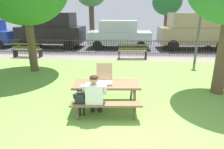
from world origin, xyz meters
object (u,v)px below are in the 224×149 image
object	(u,v)px
adult_at_table	(95,94)
parked_car_right	(194,30)
parked_car_left	(51,29)
parked_car_center	(119,34)
park_bench_left	(27,50)
pizza_box_open	(104,78)
lamp_post_walkway	(202,10)
picnic_table_foreground	(107,89)
pizza_slice_on_table	(89,83)
far_tree_left	(29,0)
child_at_table	(80,100)
far_tree_center	(167,2)
park_bench_center	(133,52)

from	to	relation	value
adult_at_table	parked_car_right	distance (m)	11.25
parked_car_left	parked_car_center	world-z (taller)	parked_car_left
parked_car_left	park_bench_left	bearing A→B (deg)	-94.95
pizza_box_open	lamp_post_walkway	world-z (taller)	lamp_post_walkway
picnic_table_foreground	pizza_slice_on_table	bearing A→B (deg)	-171.31
parked_car_left	parked_car_right	bearing A→B (deg)	0.00
far_tree_left	parked_car_left	bearing A→B (deg)	-54.67
parked_car_left	child_at_table	bearing A→B (deg)	-66.37
parked_car_right	far_tree_center	xyz separation A→B (m)	(-0.85, 5.93, 2.07)
picnic_table_foreground	park_bench_center	bearing A→B (deg)	81.45
child_at_table	parked_car_center	xyz separation A→B (m)	(0.65, 9.87, 0.49)
park_bench_left	parked_car_left	size ratio (longest dim) A/B	0.33
child_at_table	parked_car_center	bearing A→B (deg)	86.24
park_bench_center	far_tree_center	xyz separation A→B (m)	(3.46, 9.22, 2.95)
parked_car_left	far_tree_left	bearing A→B (deg)	125.33
picnic_table_foreground	far_tree_left	world-z (taller)	far_tree_left
far_tree_left	parked_car_center	bearing A→B (deg)	-32.88
picnic_table_foreground	pizza_box_open	xyz separation A→B (m)	(-0.07, 0.08, 0.29)
picnic_table_foreground	child_at_table	distance (m)	0.84
lamp_post_walkway	far_tree_left	world-z (taller)	far_tree_left
child_at_table	park_bench_left	distance (m)	8.03
pizza_slice_on_table	park_bench_left	bearing A→B (deg)	127.93
pizza_box_open	far_tree_left	bearing A→B (deg)	120.88
picnic_table_foreground	parked_car_left	bearing A→B (deg)	117.92
pizza_slice_on_table	far_tree_left	distance (m)	17.79
parked_car_right	far_tree_left	distance (m)	15.68
park_bench_center	far_tree_left	size ratio (longest dim) A/B	0.32
park_bench_center	pizza_box_open	bearing A→B (deg)	-99.30
pizza_slice_on_table	lamp_post_walkway	bearing A→B (deg)	49.32
child_at_table	parked_car_right	xyz separation A→B (m)	(5.83, 9.87, 0.79)
park_bench_center	parked_car_right	distance (m)	5.50
adult_at_table	parked_car_left	size ratio (longest dim) A/B	0.25
pizza_box_open	pizza_slice_on_table	distance (m)	0.45
parked_car_center	far_tree_left	distance (m)	11.21
picnic_table_foreground	far_tree_center	bearing A→B (deg)	74.01
pizza_box_open	park_bench_center	distance (m)	6.02
lamp_post_walkway	adult_at_table	bearing A→B (deg)	-127.02
adult_at_table	far_tree_center	distance (m)	16.62
picnic_table_foreground	pizza_slice_on_table	distance (m)	0.51
far_tree_left	pizza_box_open	bearing A→B (deg)	-59.12
far_tree_left	far_tree_center	size ratio (longest dim) A/B	1.08
adult_at_table	parked_car_center	size ratio (longest dim) A/B	0.27
picnic_table_foreground	adult_at_table	distance (m)	0.58
child_at_table	park_bench_left	bearing A→B (deg)	124.99
parked_car_center	far_tree_left	size ratio (longest dim) A/B	0.88
child_at_table	far_tree_center	xyz separation A→B (m)	(4.97, 15.79, 2.86)
park_bench_left	parked_car_center	world-z (taller)	parked_car_center
pizza_slice_on_table	far_tree_center	size ratio (longest dim) A/B	0.06
adult_at_table	pizza_slice_on_table	bearing A→B (deg)	117.09
child_at_table	lamp_post_walkway	distance (m)	7.83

